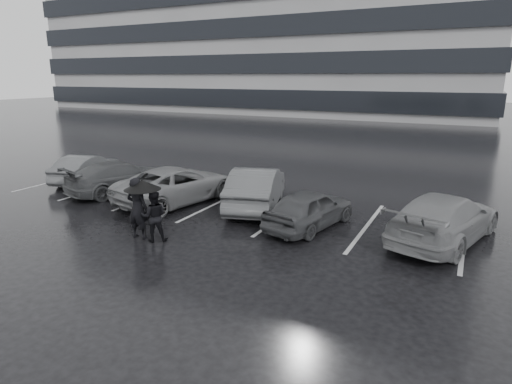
{
  "coord_description": "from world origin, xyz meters",
  "views": [
    {
      "loc": [
        6.11,
        -10.51,
        4.61
      ],
      "look_at": [
        0.22,
        1.0,
        1.1
      ],
      "focal_mm": 30.0,
      "sensor_mm": 36.0,
      "label": 1
    }
  ],
  "objects_px": {
    "car_west_d": "(86,168)",
    "car_east": "(444,218)",
    "pedestrian_right": "(154,216)",
    "car_west_c": "(120,177)",
    "car_west_a": "(256,187)",
    "car_west_b": "(177,185)",
    "pedestrian_left": "(138,208)",
    "car_main": "(310,209)"
  },
  "relations": [
    {
      "from": "car_east",
      "to": "pedestrian_right",
      "type": "relative_size",
      "value": 3.22
    },
    {
      "from": "car_west_b",
      "to": "pedestrian_right",
      "type": "xyz_separation_m",
      "value": [
        1.84,
        -3.49,
        0.06
      ]
    },
    {
      "from": "car_west_b",
      "to": "pedestrian_left",
      "type": "bearing_deg",
      "value": 121.08
    },
    {
      "from": "car_main",
      "to": "pedestrian_right",
      "type": "height_order",
      "value": "pedestrian_right"
    },
    {
      "from": "pedestrian_right",
      "to": "car_west_c",
      "type": "bearing_deg",
      "value": -71.71
    },
    {
      "from": "car_west_b",
      "to": "car_west_c",
      "type": "distance_m",
      "value": 2.95
    },
    {
      "from": "car_main",
      "to": "car_west_b",
      "type": "bearing_deg",
      "value": 8.2
    },
    {
      "from": "pedestrian_right",
      "to": "car_west_a",
      "type": "bearing_deg",
      "value": -139.46
    },
    {
      "from": "car_west_c",
      "to": "pedestrian_left",
      "type": "bearing_deg",
      "value": 155.24
    },
    {
      "from": "car_west_d",
      "to": "pedestrian_right",
      "type": "distance_m",
      "value": 8.56
    },
    {
      "from": "car_main",
      "to": "car_east",
      "type": "relative_size",
      "value": 0.75
    },
    {
      "from": "car_west_b",
      "to": "car_west_d",
      "type": "height_order",
      "value": "car_west_b"
    },
    {
      "from": "car_west_a",
      "to": "pedestrian_left",
      "type": "xyz_separation_m",
      "value": [
        -1.69,
        -4.29,
        0.17
      ]
    },
    {
      "from": "car_west_d",
      "to": "car_west_b",
      "type": "bearing_deg",
      "value": 157.5
    },
    {
      "from": "car_west_b",
      "to": "car_west_c",
      "type": "bearing_deg",
      "value": 8.81
    },
    {
      "from": "car_west_d",
      "to": "car_west_c",
      "type": "bearing_deg",
      "value": 151.98
    },
    {
      "from": "pedestrian_left",
      "to": "car_west_c",
      "type": "bearing_deg",
      "value": -45.48
    },
    {
      "from": "car_main",
      "to": "pedestrian_right",
      "type": "bearing_deg",
      "value": 53.22
    },
    {
      "from": "car_west_b",
      "to": "pedestrian_left",
      "type": "xyz_separation_m",
      "value": [
        1.28,
        -3.52,
        0.23
      ]
    },
    {
      "from": "pedestrian_right",
      "to": "car_east",
      "type": "bearing_deg",
      "value": 172.39
    },
    {
      "from": "car_main",
      "to": "pedestrian_right",
      "type": "relative_size",
      "value": 2.43
    },
    {
      "from": "car_east",
      "to": "pedestrian_left",
      "type": "relative_size",
      "value": 2.61
    },
    {
      "from": "car_west_a",
      "to": "car_west_c",
      "type": "bearing_deg",
      "value": -11.1
    },
    {
      "from": "car_west_c",
      "to": "pedestrian_left",
      "type": "xyz_separation_m",
      "value": [
        4.22,
        -3.64,
        0.28
      ]
    },
    {
      "from": "car_main",
      "to": "car_west_d",
      "type": "height_order",
      "value": "car_west_d"
    },
    {
      "from": "car_west_c",
      "to": "car_west_d",
      "type": "xyz_separation_m",
      "value": [
        -2.65,
        0.61,
        -0.02
      ]
    },
    {
      "from": "pedestrian_right",
      "to": "car_west_d",
      "type": "bearing_deg",
      "value": -64.26
    },
    {
      "from": "pedestrian_left",
      "to": "pedestrian_right",
      "type": "height_order",
      "value": "pedestrian_left"
    },
    {
      "from": "car_east",
      "to": "pedestrian_left",
      "type": "xyz_separation_m",
      "value": [
        -7.97,
        -3.82,
        0.22
      ]
    },
    {
      "from": "car_west_c",
      "to": "car_east",
      "type": "distance_m",
      "value": 12.19
    },
    {
      "from": "car_west_c",
      "to": "car_west_d",
      "type": "distance_m",
      "value": 2.72
    },
    {
      "from": "car_main",
      "to": "car_west_c",
      "type": "xyz_separation_m",
      "value": [
        -8.36,
        0.49,
        0.02
      ]
    },
    {
      "from": "car_main",
      "to": "car_west_d",
      "type": "bearing_deg",
      "value": 6.43
    },
    {
      "from": "car_west_d",
      "to": "car_east",
      "type": "bearing_deg",
      "value": 163.27
    },
    {
      "from": "car_east",
      "to": "car_west_c",
      "type": "bearing_deg",
      "value": 16.79
    },
    {
      "from": "car_west_a",
      "to": "car_main",
      "type": "bearing_deg",
      "value": 137.61
    },
    {
      "from": "car_west_a",
      "to": "car_west_b",
      "type": "bearing_deg",
      "value": -2.81
    },
    {
      "from": "car_west_c",
      "to": "car_west_b",
      "type": "bearing_deg",
      "value": -166.36
    },
    {
      "from": "car_west_a",
      "to": "pedestrian_left",
      "type": "distance_m",
      "value": 4.61
    },
    {
      "from": "car_west_d",
      "to": "pedestrian_right",
      "type": "xyz_separation_m",
      "value": [
        7.44,
        -4.22,
        0.13
      ]
    },
    {
      "from": "car_west_a",
      "to": "car_west_d",
      "type": "bearing_deg",
      "value": -17.11
    },
    {
      "from": "car_west_c",
      "to": "car_west_d",
      "type": "bearing_deg",
      "value": 3.03
    }
  ]
}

